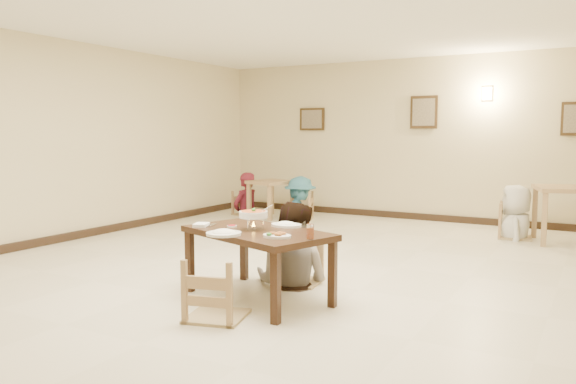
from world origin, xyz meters
The scene contains 29 objects.
floor centered at (0.00, 0.00, 0.00)m, with size 10.00×10.00×0.00m, color beige.
ceiling centered at (0.00, 0.00, 3.00)m, with size 10.00×10.00×0.00m, color white.
wall_back centered at (0.00, 5.00, 1.50)m, with size 10.00×10.00×0.00m, color beige.
wall_left centered at (-4.00, 0.00, 1.50)m, with size 10.00×10.00×0.00m, color beige.
baseboard_back centered at (0.00, 4.97, 0.06)m, with size 8.00×0.06×0.12m, color black.
baseboard_left centered at (-3.97, 0.00, 0.06)m, with size 0.06×10.00×0.12m, color black.
picture_a centered at (-2.20, 4.96, 1.90)m, with size 0.55×0.04×0.45m.
picture_b centered at (0.10, 4.96, 2.00)m, with size 0.50×0.04×0.60m.
picture_c centered at (2.60, 4.96, 1.85)m, with size 0.45×0.04×0.55m.
wall_sconce centered at (1.20, 4.96, 2.30)m, with size 0.16×0.05×0.22m, color #FFD88C.
main_table centered at (0.14, -0.78, 0.60)m, with size 1.64×1.24×0.68m.
chair_far centered at (0.20, -0.06, 0.49)m, with size 0.46×0.46×0.99m.
chair_near centered at (0.13, -1.44, 0.52)m, with size 0.49×0.49×1.04m.
main_diner centered at (0.16, -0.13, 0.89)m, with size 0.87×0.67×1.78m, color gray.
curry_warmer centered at (0.09, -0.77, 0.83)m, with size 0.31×0.28×0.25m.
rice_plate_far centered at (0.28, -0.46, 0.70)m, with size 0.32×0.32×0.07m.
rice_plate_near centered at (0.01, -1.16, 0.70)m, with size 0.32×0.32×0.07m.
fried_plate centered at (0.50, -1.02, 0.70)m, with size 0.27×0.27×0.06m.
chili_dish centered at (-0.18, -0.76, 0.69)m, with size 0.10×0.10×0.02m.
napkin_cutlery centered at (-0.47, -0.88, 0.70)m, with size 0.21×0.28×0.03m.
drink_glass centered at (0.80, -0.96, 0.75)m, with size 0.07×0.07×0.14m.
bg_table_left centered at (-2.51, 3.85, 0.58)m, with size 0.88×0.88×0.71m.
bg_table_right centered at (2.58, 3.82, 0.70)m, with size 1.04×1.04×0.84m.
bg_chair_ll centered at (-3.11, 3.87, 0.45)m, with size 0.42×0.42×0.90m.
bg_chair_lr centered at (-1.92, 3.93, 0.48)m, with size 0.46×0.46×0.97m.
bg_chair_rl centered at (1.89, 3.88, 0.51)m, with size 0.48×0.48×1.03m.
bg_diner_a centered at (-3.11, 3.87, 0.85)m, with size 0.62×0.41×1.70m, color maroon.
bg_diner_b centered at (-1.92, 3.93, 0.81)m, with size 1.05×0.60×1.63m, color teal.
bg_diner_c centered at (1.89, 3.88, 0.83)m, with size 0.81×0.53×1.66m, color silver.
Camera 1 is at (3.03, -5.30, 1.62)m, focal length 35.00 mm.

